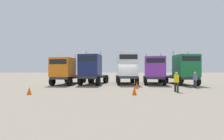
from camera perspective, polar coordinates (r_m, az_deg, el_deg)
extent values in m
plane|color=gray|center=(18.71, 5.04, -5.68)|extent=(200.00, 200.00, 0.00)
cube|color=#333338|center=(21.79, -15.11, -2.50)|extent=(3.29, 6.59, 0.30)
cube|color=orange|center=(20.05, -17.34, 0.97)|extent=(2.80, 2.87, 2.28)
cube|color=black|center=(18.94, -19.04, 2.89)|extent=(2.07, 0.41, 0.55)
cylinder|color=silver|center=(20.93, -13.31, 1.75)|extent=(0.21, 0.21, 2.88)
cylinder|color=silver|center=(21.72, -17.95, 1.69)|extent=(0.21, 0.21, 2.88)
cylinder|color=#333338|center=(23.05, -13.69, -1.84)|extent=(1.28, 1.28, 0.12)
cylinder|color=black|center=(19.13, -15.11, -4.05)|extent=(0.52, 1.05, 1.00)
cylinder|color=black|center=(20.13, -20.85, -3.85)|extent=(0.52, 1.05, 1.00)
cylinder|color=black|center=(22.83, -10.98, -3.40)|extent=(0.52, 1.05, 1.00)
cylinder|color=black|center=(23.67, -16.00, -3.28)|extent=(0.52, 1.05, 1.00)
cylinder|color=black|center=(23.86, -10.07, -3.25)|extent=(0.52, 1.05, 1.00)
cylinder|color=black|center=(24.67, -14.91, -3.15)|extent=(0.52, 1.05, 1.00)
cube|color=#333338|center=(21.05, -6.30, -2.37)|extent=(3.34, 6.39, 0.30)
cube|color=navy|center=(19.20, -7.92, 1.69)|extent=(2.79, 2.65, 2.57)
cube|color=black|center=(18.16, -9.02, 4.19)|extent=(2.07, 0.45, 0.55)
cylinder|color=silver|center=(20.16, -4.24, 2.46)|extent=(0.21, 0.21, 3.17)
cylinder|color=silver|center=(20.71, -9.34, 2.39)|extent=(0.21, 0.21, 3.17)
cylinder|color=#333338|center=(22.33, -5.34, -1.70)|extent=(1.29, 1.29, 0.12)
cylinder|color=black|center=(18.53, -5.06, -4.06)|extent=(0.55, 1.13, 1.08)
cylinder|color=black|center=(19.21, -11.43, -3.91)|extent=(0.55, 1.13, 1.08)
cylinder|color=black|center=(22.19, -2.52, -3.39)|extent=(0.55, 1.13, 1.08)
cylinder|color=black|center=(22.77, -7.94, -3.31)|extent=(0.55, 1.13, 1.08)
cylinder|color=black|center=(23.26, -1.93, -3.24)|extent=(0.55, 1.13, 1.08)
cylinder|color=black|center=(23.82, -7.13, -3.17)|extent=(0.55, 1.13, 1.08)
cube|color=#333338|center=(21.36, 5.11, -2.32)|extent=(2.28, 5.95, 0.30)
cube|color=white|center=(19.61, 5.60, 1.98)|extent=(2.43, 2.45, 2.78)
cube|color=black|center=(18.44, 5.99, 4.79)|extent=(2.10, 0.07, 0.55)
cylinder|color=silver|center=(21.09, 7.78, 2.65)|extent=(0.18, 0.18, 3.38)
cylinder|color=silver|center=(20.90, 2.61, 2.67)|extent=(0.18, 0.18, 3.38)
cylinder|color=#333338|center=(22.65, 4.79, -1.66)|extent=(1.12, 1.12, 0.12)
cylinder|color=black|center=(19.29, 9.01, -3.89)|extent=(0.37, 1.10, 1.09)
cylinder|color=black|center=(19.05, 2.46, -3.93)|extent=(0.37, 1.10, 1.09)
cylinder|color=black|center=(22.86, 7.53, -3.29)|extent=(0.37, 1.10, 1.09)
cylinder|color=black|center=(22.66, 2.00, -3.32)|extent=(0.37, 1.10, 1.09)
cylinder|color=black|center=(23.95, 7.17, -3.14)|extent=(0.37, 1.10, 1.09)
cylinder|color=black|center=(23.76, 1.89, -3.16)|extent=(0.37, 1.10, 1.09)
cube|color=#333338|center=(22.00, 14.76, -2.45)|extent=(3.36, 6.43, 0.30)
cube|color=purple|center=(20.23, 15.16, 1.20)|extent=(2.86, 3.00, 2.43)
cube|color=black|center=(18.95, 15.50, 3.37)|extent=(2.07, 0.45, 0.55)
cylinder|color=silver|center=(21.77, 17.33, 1.90)|extent=(0.21, 0.21, 3.03)
cylinder|color=silver|center=(21.61, 12.32, 1.92)|extent=(0.21, 0.21, 3.03)
cylinder|color=#333338|center=(23.34, 14.50, -1.80)|extent=(1.30, 1.30, 0.12)
cylinder|color=black|center=(19.81, 18.49, -3.89)|extent=(0.54, 1.06, 1.01)
cylinder|color=black|center=(19.61, 12.10, -3.93)|extent=(0.54, 1.06, 1.01)
cylinder|color=black|center=(23.58, 17.15, -3.28)|extent=(0.54, 1.06, 1.01)
cylinder|color=black|center=(23.42, 11.79, -3.30)|extent=(0.54, 1.06, 1.01)
cylinder|color=black|center=(24.67, 16.84, -3.14)|extent=(0.54, 1.06, 1.01)
cylinder|color=black|center=(24.52, 11.72, -3.16)|extent=(0.54, 1.06, 1.01)
cube|color=#333338|center=(22.63, 22.98, -2.40)|extent=(2.26, 6.31, 0.30)
cube|color=#197238|center=(20.85, 25.23, 1.41)|extent=(2.42, 2.40, 2.61)
cube|color=black|center=(19.82, 26.82, 3.75)|extent=(2.10, 0.06, 0.55)
cylinder|color=silver|center=(22.49, 25.84, 2.06)|extent=(0.18, 0.18, 3.21)
cylinder|color=silver|center=(21.67, 21.38, 2.14)|extent=(0.18, 0.18, 3.21)
cylinder|color=#333338|center=(23.89, 21.59, -1.77)|extent=(1.11, 1.11, 0.12)
cylinder|color=black|center=(20.99, 28.52, -3.68)|extent=(0.36, 1.01, 1.01)
cylinder|color=black|center=(19.97, 23.05, -3.87)|extent=(0.36, 1.01, 1.01)
cylinder|color=black|center=(24.51, 23.81, -3.16)|extent=(0.36, 1.01, 1.01)
cylinder|color=black|center=(23.65, 18.98, -3.28)|extent=(0.36, 1.01, 1.01)
cylinder|color=black|center=(25.51, 22.74, -3.04)|extent=(0.36, 1.01, 1.01)
cylinder|color=black|center=(24.68, 18.08, -3.14)|extent=(0.36, 1.01, 1.01)
cylinder|color=#2A2A2A|center=(14.33, 21.94, -5.77)|extent=(0.21, 0.21, 0.81)
cylinder|color=#2A2A2A|center=(14.13, 22.73, -5.85)|extent=(0.21, 0.21, 0.81)
cylinder|color=yellow|center=(14.18, 22.33, -2.87)|extent=(0.52, 0.52, 0.65)
sphere|color=tan|center=(14.16, 22.33, -1.12)|extent=(0.22, 0.22, 0.22)
cylinder|color=#353535|center=(18.40, 27.70, -4.52)|extent=(0.17, 0.17, 0.80)
cylinder|color=#353535|center=(18.16, 28.16, -4.58)|extent=(0.17, 0.17, 0.80)
cylinder|color=slate|center=(18.24, 27.92, -2.30)|extent=(0.42, 0.42, 0.63)
sphere|color=tan|center=(18.22, 27.92, -0.96)|extent=(0.22, 0.22, 0.22)
cone|color=#F2590C|center=(11.78, 8.13, -7.48)|extent=(0.36, 0.36, 0.63)
cone|color=#F2590C|center=(15.71, 8.98, -5.44)|extent=(0.36, 0.36, 0.72)
cone|color=#F2590C|center=(13.28, -27.80, -6.72)|extent=(0.36, 0.36, 0.58)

